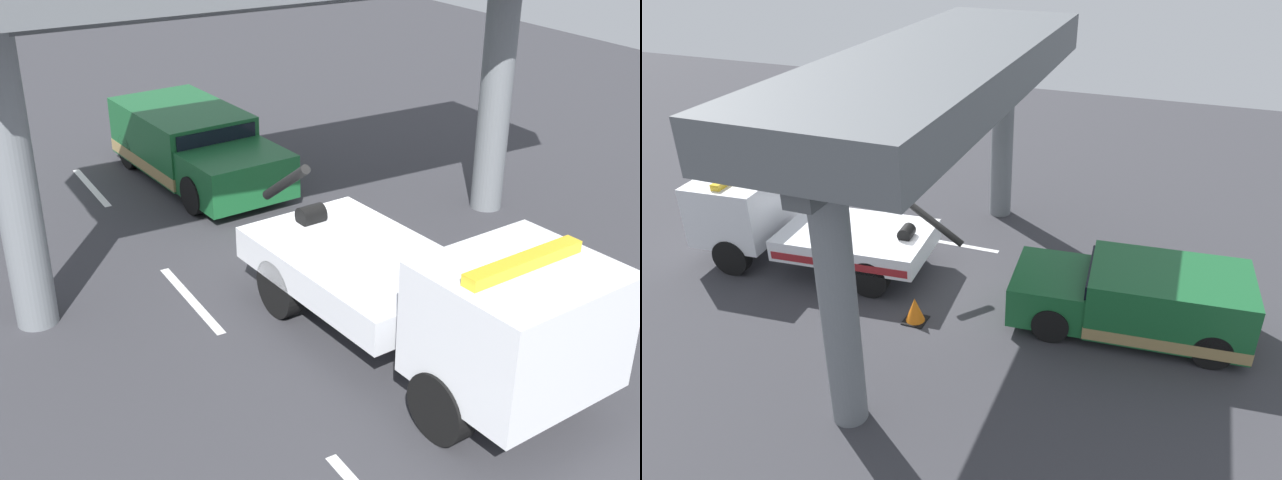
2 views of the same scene
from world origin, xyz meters
The scene contains 8 objects.
ground_plane centered at (0.00, 0.00, -0.05)m, with size 60.00×40.00×0.10m, color #38383D.
lane_stripe_west centered at (-6.00, -2.32, 0.00)m, with size 2.60×0.16×0.01m, color silver.
lane_stripe_mid centered at (0.00, -2.32, 0.00)m, with size 2.60×0.16×0.01m, color silver.
lane_stripe_east centered at (6.00, -2.32, 0.00)m, with size 2.60×0.16×0.01m, color silver.
tow_truck_white centered at (3.81, 0.07, 1.20)m, with size 7.33×2.86×2.46m.
towed_van_green centered at (-5.36, -0.01, 0.78)m, with size 5.35×2.58×1.58m.
overpass_structure centered at (-0.58, 0.00, 5.19)m, with size 3.60×11.54×5.98m.
traffic_cone_orange centered at (-0.46, 1.51, 0.30)m, with size 0.53×0.53×0.63m.
Camera 2 is at (-5.69, 12.39, 8.63)m, focal length 35.03 mm.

